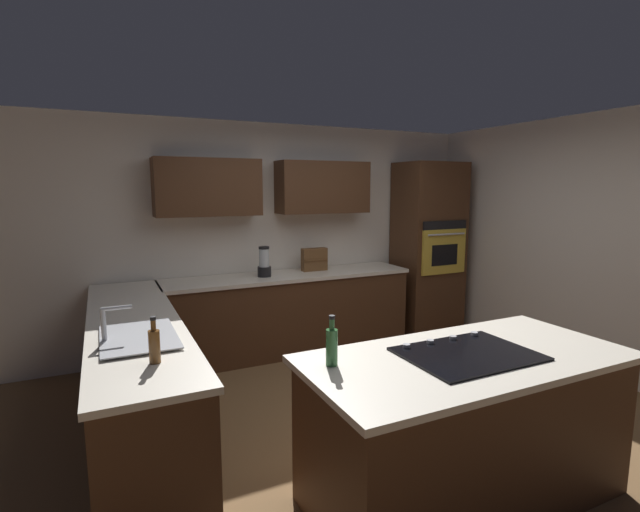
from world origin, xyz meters
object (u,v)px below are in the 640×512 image
Objects in this scene: wall_oven at (428,248)px; cooktop at (467,353)px; oil_bottle at (332,346)px; dish_soap_bottle at (154,345)px; blender at (264,264)px; spice_rack at (314,259)px; sink_unit at (137,336)px.

wall_oven is 2.88× the size of cooktop.
dish_soap_bottle is at bearing -27.58° from oil_bottle.
blender reaches higher than spice_rack.
dish_soap_bottle reaches higher than cooktop.
cooktop is 0.82m from oil_bottle.
wall_oven is 3.12× the size of sink_unit.
blender is at bearing -100.76° from oil_bottle.
dish_soap_bottle is at bearing 57.48° from blender.
wall_oven is at bearing -155.48° from sink_unit.
sink_unit is 2.63× the size of dish_soap_bottle.
blender is 1.09× the size of spice_rack.
oil_bottle is (0.79, -0.20, 0.11)m from cooktop.
spice_rack is 1.07× the size of oil_bottle.
wall_oven reaches higher than dish_soap_bottle.
cooktop is at bearing 165.93° from oil_bottle.
wall_oven is 8.21× the size of dish_soap_bottle.
oil_bottle is at bearing 134.89° from sink_unit.
dish_soap_bottle is (1.67, -0.66, 0.10)m from cooktop.
cooktop is at bearing 158.53° from dish_soap_bottle.
dish_soap_bottle reaches higher than sink_unit.
wall_oven is at bearing -136.39° from oil_bottle.
wall_oven is 1.60m from spice_rack.
cooktop is 1.79m from dish_soap_bottle.
wall_oven reaches higher than oil_bottle.
spice_rack reaches higher than cooktop.
cooktop is 2.85× the size of dish_soap_bottle.
spice_rack is (1.60, -0.08, -0.06)m from wall_oven.
dish_soap_bottle is (3.62, 2.16, -0.09)m from wall_oven.
wall_oven is 3.79m from oil_bottle.
cooktop is (1.95, 2.81, -0.19)m from wall_oven.
cooktop is at bearing 96.03° from blender.
sink_unit reaches higher than cooktop.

